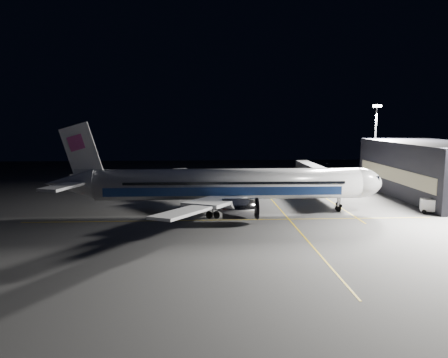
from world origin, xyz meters
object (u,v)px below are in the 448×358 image
Objects in this scene: safety_cone_b at (255,201)px; safety_cone_c at (220,197)px; airliner at (223,185)px; floodlight_mast_north at (375,137)px; service_truck at (435,206)px; baggage_tug at (195,189)px; jet_bridge at (320,174)px; safety_cone_a at (218,204)px.

safety_cone_c is at bearing 143.99° from safety_cone_b.
airliner is at bearing -128.51° from safety_cone_b.
service_truck is at bearing -94.24° from floodlight_mast_north.
service_truck is at bearing -31.46° from baggage_tug.
jet_bridge is 18.93m from safety_cone_b.
floodlight_mast_north is 46.41m from safety_cone_c.
floodlight_mast_north is 48.89m from baggage_tug.
safety_cone_a is 1.19× the size of safety_cone_c.
airliner reaches higher than safety_cone_c.
safety_cone_a is (4.69, -15.03, -0.54)m from baggage_tug.
safety_cone_b is at bearing -47.80° from baggage_tug.
service_truck is 42.01m from safety_cone_c.
safety_cone_a reaches higher than safety_cone_b.
service_truck is 33.57m from safety_cone_b.
jet_bridge is 60.71× the size of safety_cone_b.
safety_cone_a is at bearing -148.36° from floodlight_mast_north.
safety_cone_a is 7.69m from safety_cone_c.
safety_cone_a is (-23.63, -11.72, -4.28)m from jet_bridge.
floodlight_mast_north is 40.32× the size of safety_cone_c.
floodlight_mast_north is at bearing 106.64° from service_truck.
safety_cone_c is (-23.03, -4.06, -4.33)m from jet_bridge.
jet_bridge is 13.30× the size of baggage_tug.
airliner is 108.50× the size of safety_cone_b.
floodlight_mast_north reaches higher than safety_cone_a.
baggage_tug is at bearing 134.63° from safety_cone_b.
service_truck is 2.10× the size of baggage_tug.
airliner is at bearing -90.19° from safety_cone_c.
floodlight_mast_north is at bearing 10.49° from baggage_tug.
safety_cone_c is at bearing 177.15° from service_truck.
airliner is 8.00m from safety_cone_a.
airliner reaches higher than safety_cone_a.
jet_bridge is 56.37× the size of safety_cone_a.
safety_cone_a reaches higher than safety_cone_c.
safety_cone_c is (-41.03, -17.99, -12.11)m from floodlight_mast_north.
service_truck is (15.41, -20.95, -3.20)m from jet_bridge.
floodlight_mast_north reaches higher than service_truck.
baggage_tug reaches higher than safety_cone_b.
baggage_tug is (-5.24, 21.36, -4.32)m from airliner.
airliner is 38.78m from service_truck.
jet_bridge reaches higher than safety_cone_a.
baggage_tug is at bearing 171.85° from service_truck.
jet_bridge is at bearing 147.21° from service_truck.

